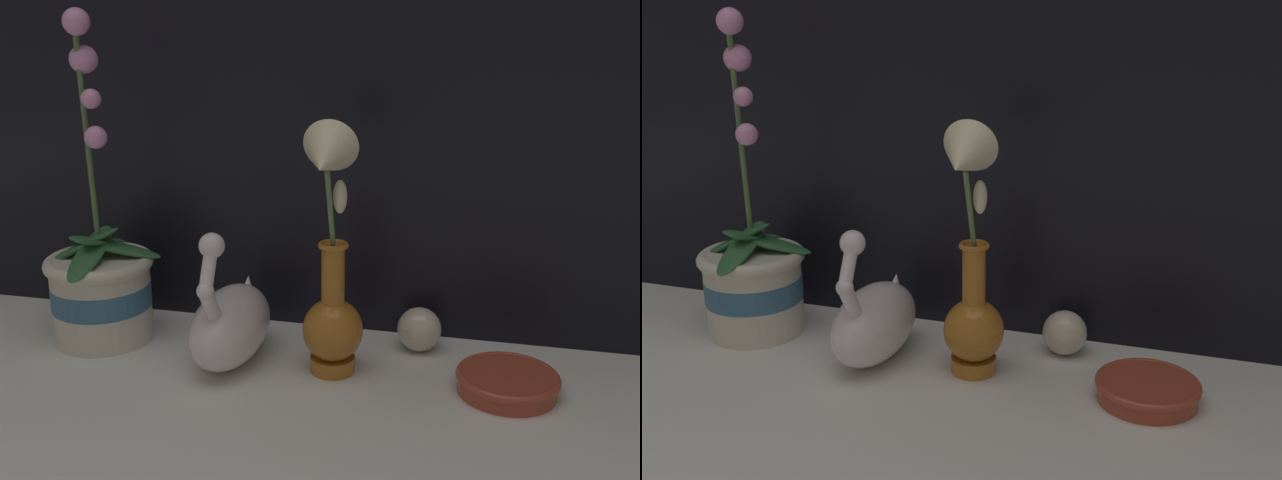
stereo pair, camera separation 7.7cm
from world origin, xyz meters
TOP-DOWN VIEW (x-y plane):
  - ground_plane at (0.00, 0.00)m, footprint 2.80×2.80m
  - orchid_potted_plant at (-0.30, 0.15)m, footprint 0.18×0.19m
  - swan_figurine at (-0.09, 0.12)m, footprint 0.10×0.20m
  - blue_vase at (0.06, 0.10)m, footprint 0.08×0.13m
  - glass_sphere at (0.16, 0.21)m, footprint 0.06×0.06m
  - amber_dish at (0.29, 0.11)m, footprint 0.13×0.13m

SIDE VIEW (x-z plane):
  - ground_plane at x=0.00m, z-range 0.00..0.00m
  - amber_dish at x=0.29m, z-range 0.00..0.03m
  - glass_sphere at x=0.16m, z-range 0.00..0.06m
  - swan_figurine at x=-0.09m, z-range -0.04..0.16m
  - orchid_potted_plant at x=-0.30m, z-range -0.15..0.33m
  - blue_vase at x=0.06m, z-range -0.04..0.32m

